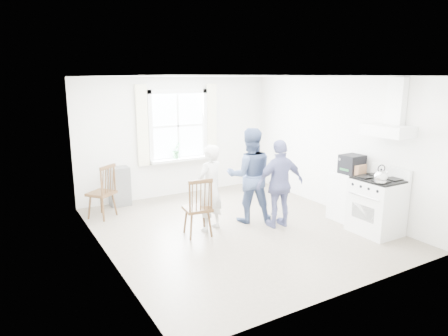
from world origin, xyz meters
TOP-DOWN VIEW (x-y plane):
  - room_shell at (0.00, 0.00)m, footprint 4.62×5.12m
  - window_assembly at (0.00, 2.45)m, footprint 1.88×0.24m
  - range_hood at (2.07, -1.35)m, footprint 0.45×0.76m
  - shelf_unit at (-1.40, 2.33)m, footprint 0.40×0.30m
  - gas_stove at (1.91, -1.35)m, footprint 0.68×0.76m
  - kettle at (1.69, -1.55)m, footprint 0.21×0.21m
  - low_cabinet at (1.98, -0.65)m, footprint 0.50×0.55m
  - stereo_stack at (1.97, -0.71)m, footprint 0.39×0.35m
  - cardboard_box at (1.98, -0.83)m, footprint 0.32×0.26m
  - windsor_chair_a at (-1.83, 1.68)m, footprint 0.60×0.60m
  - windsor_chair_b at (-0.75, -0.02)m, footprint 0.48×0.47m
  - person_left at (-0.44, 0.19)m, footprint 0.70×0.70m
  - person_mid at (0.39, 0.22)m, footprint 1.10×1.10m
  - person_right at (0.69, -0.28)m, footprint 1.01×1.01m
  - potted_plant at (-0.10, 2.36)m, footprint 0.23×0.23m

SIDE VIEW (x-z plane):
  - shelf_unit at x=-1.40m, z-range 0.00..0.80m
  - low_cabinet at x=1.98m, z-range 0.00..0.90m
  - gas_stove at x=1.91m, z-range -0.08..1.04m
  - windsor_chair_b at x=-0.75m, z-range 0.11..1.12m
  - windsor_chair_a at x=-1.83m, z-range 0.11..1.14m
  - person_left at x=-0.44m, z-range 0.00..1.49m
  - person_right at x=0.69m, z-range 0.00..1.55m
  - person_mid at x=0.39m, z-range 0.00..1.72m
  - cardboard_box at x=1.98m, z-range 0.90..1.08m
  - potted_plant at x=-0.10m, z-range 0.85..1.22m
  - kettle at x=1.69m, z-range 0.90..1.20m
  - stereo_stack at x=1.97m, z-range 0.90..1.24m
  - room_shell at x=0.00m, z-range -0.02..2.62m
  - window_assembly at x=0.00m, z-range 0.61..2.31m
  - range_hood at x=2.07m, z-range 1.43..2.37m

